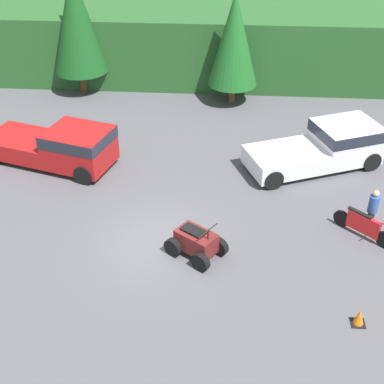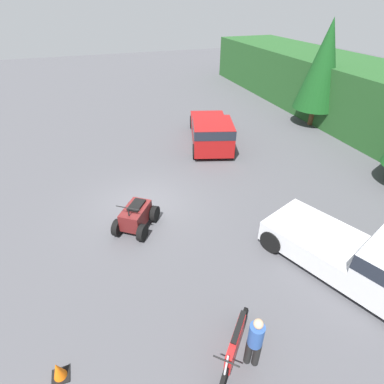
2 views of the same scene
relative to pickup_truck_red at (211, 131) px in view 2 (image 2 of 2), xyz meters
The scene contains 8 objects.
ground_plane 7.02m from the pickup_truck_red, 46.47° to the right, with size 80.00×80.00×0.00m, color #4C4C51.
tree_left 8.54m from the pickup_truck_red, 97.14° to the left, with size 2.90×2.90×6.59m.
pickup_truck_red is the anchor object (origin of this frame).
pickup_truck_second 11.27m from the pickup_truck_red, ahead, with size 6.05×4.18×1.78m.
dirt_bike 12.63m from the pickup_truck_red, 19.16° to the right, with size 1.80×1.65×1.15m.
quad_atv 8.28m from the pickup_truck_red, 42.27° to the right, with size 2.21×2.07×1.30m.
rider_person 12.80m from the pickup_truck_red, 17.31° to the right, with size 0.50×0.50×1.73m.
traffic_cone 13.84m from the pickup_truck_red, 36.97° to the right, with size 0.42×0.42×0.55m.
Camera 2 is at (10.63, -1.41, 7.72)m, focal length 28.00 mm.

